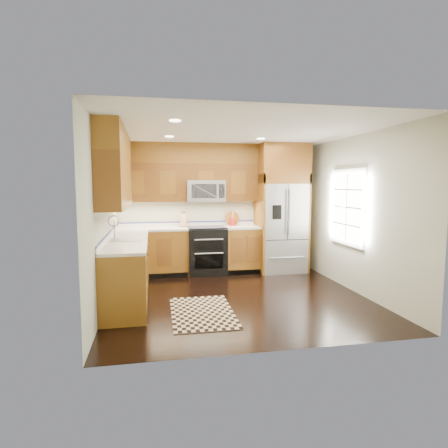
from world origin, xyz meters
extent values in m
plane|color=black|center=(0.00, 0.00, 0.00)|extent=(4.00, 4.00, 0.00)
cube|color=beige|center=(0.00, 2.00, 1.30)|extent=(4.00, 0.02, 2.60)
cube|color=beige|center=(-2.00, 0.00, 1.30)|extent=(0.02, 4.00, 2.60)
cube|color=beige|center=(2.00, 0.00, 1.30)|extent=(0.02, 4.00, 2.60)
cube|color=white|center=(1.98, 0.20, 1.40)|extent=(0.04, 1.10, 1.30)
cube|color=white|center=(1.97, 0.20, 1.40)|extent=(0.02, 0.95, 1.15)
cube|color=#8B5A1A|center=(-1.31, 1.70, 0.45)|extent=(1.37, 0.60, 0.90)
cube|color=#8B5A1A|center=(0.49, 1.70, 0.45)|extent=(0.72, 0.60, 0.90)
cube|color=#8B5A1A|center=(-1.70, 0.20, 0.45)|extent=(0.60, 2.40, 0.90)
cube|color=silver|center=(-0.57, 1.70, 0.92)|extent=(2.85, 0.62, 0.04)
cube|color=silver|center=(-1.70, 0.20, 0.92)|extent=(0.62, 2.40, 0.04)
cube|color=brown|center=(-0.57, 1.83, 1.83)|extent=(2.85, 0.33, 0.75)
cube|color=brown|center=(-1.83, 0.20, 1.83)|extent=(0.33, 2.40, 0.75)
cube|color=#8B5A1A|center=(-0.57, 1.83, 2.40)|extent=(2.85, 0.33, 0.40)
cube|color=#8B5A1A|center=(-1.83, 0.20, 2.40)|extent=(0.33, 2.40, 0.40)
cube|color=black|center=(-0.25, 1.67, 0.46)|extent=(0.76, 0.64, 0.92)
cube|color=black|center=(-0.25, 1.67, 0.94)|extent=(0.76, 0.60, 0.02)
cube|color=black|center=(-0.25, 1.35, 0.62)|extent=(0.55, 0.01, 0.18)
cube|color=black|center=(-0.25, 1.35, 0.30)|extent=(0.55, 0.01, 0.28)
cylinder|color=#B2B2B7|center=(-0.25, 1.33, 0.74)|extent=(0.55, 0.02, 0.02)
cylinder|color=#B2B2B7|center=(-0.25, 1.33, 0.47)|extent=(0.55, 0.02, 0.02)
cube|color=#B2B2B7|center=(-0.25, 1.80, 1.66)|extent=(0.76, 0.40, 0.42)
cube|color=black|center=(-0.30, 1.60, 1.66)|extent=(0.50, 0.01, 0.28)
cube|color=#B2B2B7|center=(1.30, 1.63, 0.90)|extent=(0.90, 0.74, 1.80)
cube|color=black|center=(1.30, 1.26, 1.25)|extent=(0.01, 0.01, 1.08)
cube|color=black|center=(1.08, 1.25, 1.25)|extent=(0.18, 0.01, 0.28)
cube|color=#8B5A1A|center=(0.83, 1.63, 1.00)|extent=(0.04, 0.74, 2.00)
cube|color=#8B5A1A|center=(1.77, 1.63, 1.00)|extent=(0.04, 0.74, 2.00)
cube|color=brown|center=(1.30, 1.63, 2.20)|extent=(0.98, 0.74, 0.80)
cube|color=#B2B2B7|center=(-1.70, 0.20, 0.95)|extent=(0.50, 0.42, 0.02)
cylinder|color=#B2B2B7|center=(-1.90, 0.42, 1.08)|extent=(0.02, 0.02, 0.28)
torus|color=#B2B2B7|center=(-1.90, 0.34, 1.22)|extent=(0.18, 0.02, 0.18)
cube|color=black|center=(-0.65, -0.64, 0.01)|extent=(0.88, 1.45, 0.01)
cube|color=tan|center=(-0.69, 1.84, 1.07)|extent=(0.14, 0.18, 0.25)
cylinder|color=#A6141A|center=(0.32, 1.83, 1.01)|extent=(0.13, 0.13, 0.14)
cylinder|color=brown|center=(0.32, 1.90, 0.95)|extent=(0.33, 0.33, 0.02)
camera|label=1|loc=(-1.30, -5.68, 1.78)|focal=30.00mm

